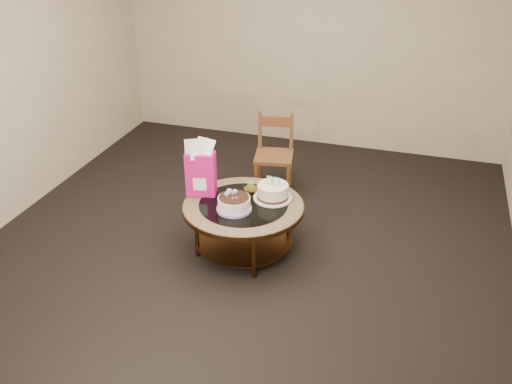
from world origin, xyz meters
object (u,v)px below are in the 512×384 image
(coffee_table, at_px, (243,212))
(cream_cake, at_px, (273,192))
(decorated_cake, at_px, (234,204))
(dining_chair, at_px, (274,154))
(gift_bag, at_px, (201,168))

(coffee_table, height_order, cream_cake, cream_cake)
(coffee_table, height_order, decorated_cake, decorated_cake)
(cream_cake, xyz_separation_m, dining_chair, (-0.26, 0.98, -0.11))
(decorated_cake, relative_size, dining_chair, 0.36)
(dining_chair, bearing_deg, decorated_cake, -99.78)
(coffee_table, relative_size, dining_chair, 1.27)
(cream_cake, bearing_deg, dining_chair, 111.93)
(cream_cake, distance_m, gift_bag, 0.64)
(coffee_table, distance_m, gift_bag, 0.51)
(coffee_table, relative_size, cream_cake, 3.13)
(cream_cake, bearing_deg, gift_bag, -164.28)
(coffee_table, xyz_separation_m, gift_bag, (-0.39, 0.06, 0.32))
(decorated_cake, bearing_deg, dining_chair, 90.55)
(gift_bag, bearing_deg, decorated_cake, -38.53)
(decorated_cake, relative_size, cream_cake, 0.88)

